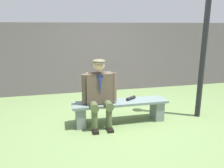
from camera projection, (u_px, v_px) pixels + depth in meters
ground_plane at (120, 122)px, 4.40m from camera, size 30.00×30.00×0.00m
bench at (120, 108)px, 4.33m from camera, size 1.82×0.39×0.43m
seated_man at (100, 91)px, 4.09m from camera, size 0.65×0.55×1.25m
rolled_magazine at (131, 98)px, 4.39m from camera, size 0.23×0.18×0.06m
stadium_wall at (98, 57)px, 6.36m from camera, size 12.00×0.24×1.90m
lamp_post at (207, 19)px, 4.22m from camera, size 0.21×0.21×3.34m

